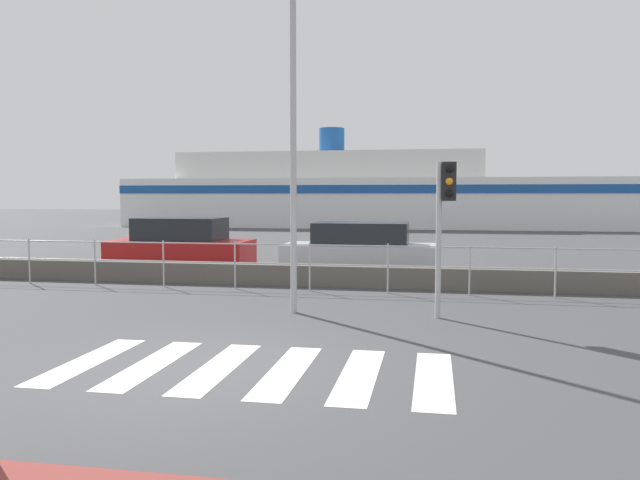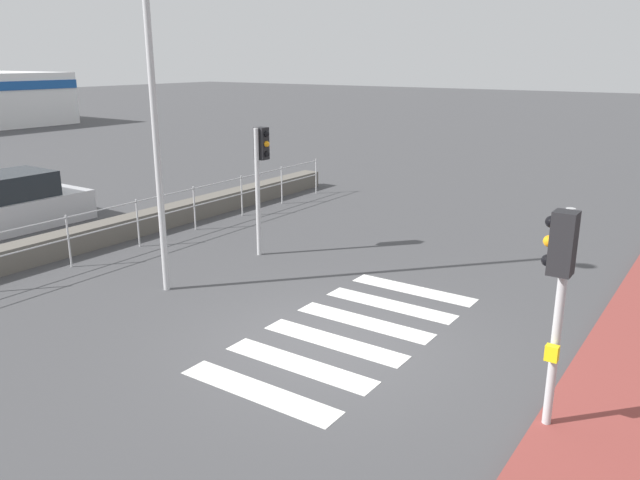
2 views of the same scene
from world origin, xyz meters
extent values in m
plane|color=#424244|center=(0.00, 0.00, 0.00)|extent=(160.00, 160.00, 0.00)
cube|color=silver|center=(-1.69, 0.00, 0.00)|extent=(0.45, 2.40, 0.01)
cube|color=silver|center=(-0.79, 0.00, 0.00)|extent=(0.45, 2.40, 0.01)
cube|color=silver|center=(0.11, 0.00, 0.00)|extent=(0.45, 2.40, 0.01)
cube|color=silver|center=(1.01, 0.00, 0.00)|extent=(0.45, 2.40, 0.01)
cube|color=silver|center=(1.91, 0.00, 0.00)|extent=(0.45, 2.40, 0.01)
cube|color=silver|center=(2.81, 0.00, 0.00)|extent=(0.45, 2.40, 0.01)
cube|color=#605B54|center=(0.00, 7.33, 0.25)|extent=(19.80, 0.55, 0.50)
cylinder|color=#B2B2B5|center=(0.00, 6.45, 1.06)|extent=(17.82, 0.03, 0.03)
cylinder|color=#B2B2B5|center=(0.00, 6.45, 0.61)|extent=(17.82, 0.03, 0.03)
cylinder|color=#B2B2B5|center=(-7.13, 6.45, 0.56)|extent=(0.04, 0.04, 1.11)
cylinder|color=#B2B2B5|center=(-5.35, 6.45, 0.56)|extent=(0.04, 0.04, 1.11)
cylinder|color=#B2B2B5|center=(-3.56, 6.45, 0.56)|extent=(0.04, 0.04, 1.11)
cylinder|color=#B2B2B5|center=(-1.78, 6.45, 0.56)|extent=(0.04, 0.04, 1.11)
cylinder|color=#B2B2B5|center=(0.00, 6.45, 0.56)|extent=(0.04, 0.04, 1.11)
cylinder|color=#B2B2B5|center=(1.78, 6.45, 0.56)|extent=(0.04, 0.04, 1.11)
cylinder|color=#B2B2B5|center=(3.56, 6.45, 0.56)|extent=(0.04, 0.04, 1.11)
cylinder|color=#B2B2B5|center=(5.35, 6.45, 0.56)|extent=(0.04, 0.04, 1.11)
cylinder|color=#B2B2B5|center=(2.87, 3.78, 1.38)|extent=(0.10, 0.10, 2.77)
cube|color=black|center=(3.04, 3.78, 2.43)|extent=(0.24, 0.24, 0.68)
sphere|color=black|center=(3.04, 3.64, 2.64)|extent=(0.13, 0.13, 0.13)
sphere|color=orange|center=(3.04, 3.64, 2.43)|extent=(0.13, 0.13, 0.13)
sphere|color=black|center=(3.04, 3.64, 2.22)|extent=(0.13, 0.13, 0.13)
cylinder|color=#B2B2B5|center=(0.22, 3.83, 3.10)|extent=(0.12, 0.12, 6.19)
cube|color=white|center=(0.00, 36.64, 1.65)|extent=(36.99, 8.62, 3.30)
cube|color=white|center=(-4.44, 36.64, 4.21)|extent=(20.71, 6.89, 1.82)
cube|color=#194C99|center=(0.00, 32.31, 2.57)|extent=(36.99, 0.08, 0.53)
cylinder|color=#194C99|center=(-4.44, 36.64, 6.02)|extent=(1.80, 1.80, 1.80)
cube|color=#B21919|center=(-4.82, 10.46, 0.41)|extent=(4.30, 1.76, 0.83)
cube|color=#1E2328|center=(-4.82, 10.46, 1.16)|extent=(2.58, 1.55, 0.68)
cube|color=#BCBCC1|center=(0.71, 10.46, 0.39)|extent=(4.48, 1.77, 0.77)
cube|color=#1E2328|center=(0.71, 10.46, 1.09)|extent=(2.69, 1.56, 0.63)
camera|label=1|loc=(2.78, -7.42, 2.19)|focal=35.00mm
camera|label=2|loc=(-7.20, -4.75, 4.17)|focal=35.00mm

